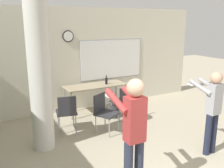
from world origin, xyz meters
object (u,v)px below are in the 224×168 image
at_px(person_playing_side, 212,106).
at_px(person_playing_front, 133,130).
at_px(folding_table, 95,87).
at_px(chair_table_right, 123,100).
at_px(chair_table_left, 67,111).
at_px(chair_table_front, 104,111).
at_px(bottle_on_table, 106,81).

bearing_deg(person_playing_side, person_playing_front, -170.11).
distance_m(folding_table, chair_table_right, 0.94).
distance_m(chair_table_right, person_playing_side, 2.31).
distance_m(chair_table_left, chair_table_right, 1.48).
bearing_deg(folding_table, person_playing_front, -106.34).
relative_size(chair_table_front, chair_table_right, 1.00).
distance_m(bottle_on_table, person_playing_front, 3.58).
relative_size(folding_table, person_playing_front, 0.98).
relative_size(bottle_on_table, chair_table_front, 0.29).
relative_size(chair_table_left, chair_table_right, 1.00).
height_order(chair_table_front, chair_table_right, same).
height_order(chair_table_left, chair_table_front, same).
relative_size(bottle_on_table, chair_table_right, 0.29).
distance_m(chair_table_left, chair_table_front, 0.83).
bearing_deg(chair_table_front, person_playing_front, -106.29).
bearing_deg(person_playing_side, chair_table_front, 126.94).
relative_size(bottle_on_table, chair_table_left, 0.29).
xyz_separation_m(folding_table, bottle_on_table, (0.31, -0.05, 0.15)).
bearing_deg(person_playing_side, bottle_on_table, 101.94).
bearing_deg(chair_table_right, bottle_on_table, 94.37).
height_order(person_playing_front, person_playing_side, person_playing_front).
bearing_deg(chair_table_left, chair_table_front, -27.91).
bearing_deg(person_playing_front, bottle_on_table, 68.73).
bearing_deg(bottle_on_table, chair_table_front, -118.95).
height_order(chair_table_left, chair_table_right, same).
bearing_deg(folding_table, chair_table_left, -141.22).
relative_size(chair_table_right, person_playing_side, 0.55).
distance_m(chair_table_left, person_playing_side, 3.00).
height_order(bottle_on_table, chair_table_front, bottle_on_table).
xyz_separation_m(bottle_on_table, person_playing_side, (0.63, -2.99, 0.07)).
bearing_deg(chair_table_left, person_playing_front, -87.07).
xyz_separation_m(bottle_on_table, person_playing_front, (-1.30, -3.33, 0.16)).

